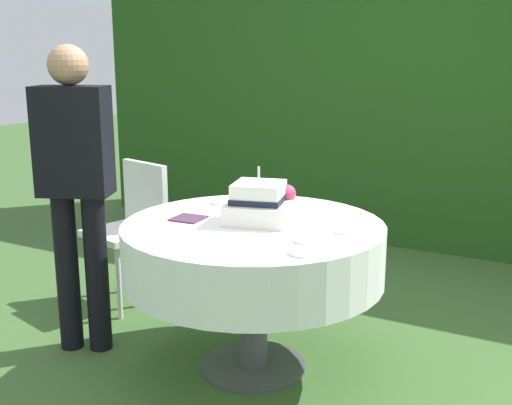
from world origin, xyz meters
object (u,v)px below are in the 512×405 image
at_px(cake_table, 253,251).
at_px(serving_plate_far, 224,202).
at_px(serving_plate_right, 306,240).
at_px(serving_plate_near, 304,253).
at_px(garden_chair, 133,219).
at_px(napkin_stack, 188,218).
at_px(wedding_cake, 260,204).
at_px(standing_person, 76,180).
at_px(serving_plate_left, 345,230).

bearing_deg(cake_table, serving_plate_far, 140.00).
xyz_separation_m(cake_table, serving_plate_right, (0.35, -0.15, 0.15)).
bearing_deg(serving_plate_near, garden_chair, 153.92).
bearing_deg(serving_plate_right, napkin_stack, 174.15).
xyz_separation_m(wedding_cake, serving_plate_near, (0.40, -0.36, -0.08)).
xyz_separation_m(serving_plate_near, serving_plate_far, (-0.75, 0.60, 0.00)).
bearing_deg(standing_person, serving_plate_near, -3.40).
height_order(cake_table, wedding_cake, wedding_cake).
distance_m(cake_table, serving_plate_left, 0.47).
height_order(serving_plate_left, garden_chair, garden_chair).
xyz_separation_m(serving_plate_near, serving_plate_left, (0.03, 0.40, 0.00)).
distance_m(wedding_cake, garden_chair, 1.20).
bearing_deg(serving_plate_near, napkin_stack, 162.43).
relative_size(wedding_cake, serving_plate_near, 2.91).
distance_m(serving_plate_far, standing_person, 0.79).
relative_size(serving_plate_far, napkin_stack, 0.96).
relative_size(serving_plate_near, serving_plate_far, 0.88).
bearing_deg(serving_plate_far, standing_person, -137.29).
relative_size(serving_plate_left, napkin_stack, 0.95).
height_order(cake_table, serving_plate_far, serving_plate_far).
bearing_deg(wedding_cake, serving_plate_far, 145.68).
distance_m(cake_table, napkin_stack, 0.36).
bearing_deg(serving_plate_left, garden_chair, 167.78).
bearing_deg(garden_chair, serving_plate_left, -12.22).
bearing_deg(serving_plate_right, serving_plate_far, 147.41).
bearing_deg(serving_plate_left, serving_plate_near, -93.72).
xyz_separation_m(napkin_stack, garden_chair, (-0.77, 0.50, -0.22)).
xyz_separation_m(cake_table, standing_person, (-0.90, -0.24, 0.31)).
relative_size(wedding_cake, serving_plate_left, 2.58).
relative_size(wedding_cake, napkin_stack, 2.46).
bearing_deg(cake_table, standing_person, -165.23).
height_order(cake_table, serving_plate_near, serving_plate_near).
height_order(serving_plate_left, standing_person, standing_person).
distance_m(cake_table, serving_plate_near, 0.54).
relative_size(serving_plate_near, serving_plate_left, 0.89).
bearing_deg(serving_plate_left, standing_person, -166.35).
distance_m(wedding_cake, serving_plate_left, 0.43).
bearing_deg(serving_plate_left, serving_plate_right, -110.54).
height_order(serving_plate_far, standing_person, standing_person).
height_order(serving_plate_far, napkin_stack, serving_plate_far).
relative_size(wedding_cake, serving_plate_far, 2.57).
height_order(napkin_stack, standing_person, standing_person).
relative_size(serving_plate_left, serving_plate_right, 1.30).
distance_m(wedding_cake, napkin_stack, 0.37).
distance_m(serving_plate_right, standing_person, 1.26).
xyz_separation_m(serving_plate_far, garden_chair, (-0.75, 0.13, -0.22)).
bearing_deg(serving_plate_near, serving_plate_right, 111.44).
distance_m(serving_plate_near, serving_plate_far, 0.96).
height_order(wedding_cake, serving_plate_left, wedding_cake).
height_order(cake_table, serving_plate_right, serving_plate_right).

